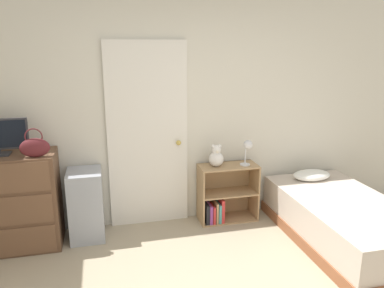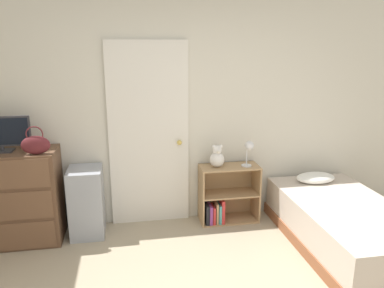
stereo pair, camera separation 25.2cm
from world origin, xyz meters
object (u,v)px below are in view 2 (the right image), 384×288
(handbag, at_px, (36,144))
(bookshelf, at_px, (224,198))
(tv, at_px, (0,133))
(bed, at_px, (345,225))
(storage_bin, at_px, (87,202))
(teddy_bear, at_px, (217,157))
(desk_lamp, at_px, (249,148))
(dresser, at_px, (14,197))

(handbag, distance_m, bookshelf, 2.14)
(tv, height_order, bed, tv)
(storage_bin, distance_m, teddy_bear, 1.51)
(handbag, distance_m, teddy_bear, 1.91)
(bookshelf, height_order, desk_lamp, desk_lamp)
(bookshelf, relative_size, desk_lamp, 2.28)
(storage_bin, distance_m, bed, 2.72)
(storage_bin, xyz_separation_m, desk_lamp, (1.81, 0.01, 0.51))
(handbag, distance_m, desk_lamp, 2.24)
(tv, xyz_separation_m, handbag, (0.35, -0.16, -0.09))
(storage_bin, distance_m, bookshelf, 1.55)
(dresser, xyz_separation_m, desk_lamp, (2.53, 0.04, 0.39))
(storage_bin, bearing_deg, tv, -177.72)
(handbag, bearing_deg, desk_lamp, 5.02)
(storage_bin, relative_size, bed, 0.40)
(tv, distance_m, teddy_bear, 2.26)
(tv, height_order, bookshelf, tv)
(handbag, xyz_separation_m, storage_bin, (0.41, 0.19, -0.71))
(handbag, relative_size, bookshelf, 0.41)
(storage_bin, xyz_separation_m, bookshelf, (1.55, 0.06, -0.10))
(teddy_bear, bearing_deg, tv, -177.90)
(bookshelf, relative_size, teddy_bear, 2.62)
(bookshelf, xyz_separation_m, bed, (1.07, -0.77, -0.05))
(dresser, bearing_deg, teddy_bear, 2.23)
(tv, bearing_deg, handbag, -24.20)
(bookshelf, bearing_deg, storage_bin, -177.88)
(dresser, bearing_deg, handbag, -27.24)
(dresser, xyz_separation_m, storage_bin, (0.72, 0.03, -0.12))
(handbag, xyz_separation_m, desk_lamp, (2.23, 0.20, -0.20))
(storage_bin, bearing_deg, teddy_bear, 2.00)
(dresser, bearing_deg, bookshelf, 2.30)
(tv, relative_size, storage_bin, 0.76)
(dresser, bearing_deg, tv, 176.41)
(desk_lamp, bearing_deg, bookshelf, 168.94)
(handbag, bearing_deg, teddy_bear, 7.33)
(tv, xyz_separation_m, storage_bin, (0.77, 0.03, -0.80))
(dresser, height_order, bed, dresser)
(dresser, distance_m, desk_lamp, 2.56)
(tv, distance_m, desk_lamp, 2.59)
(dresser, xyz_separation_m, bed, (3.34, -0.68, -0.26))
(teddy_bear, bearing_deg, bookshelf, 3.89)
(handbag, height_order, storage_bin, handbag)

